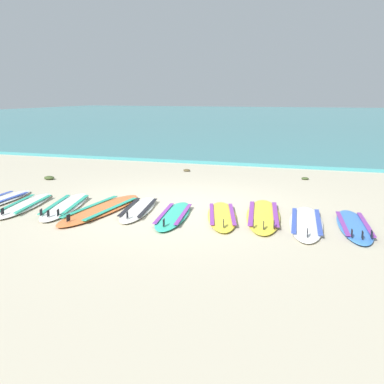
{
  "coord_description": "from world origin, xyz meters",
  "views": [
    {
      "loc": [
        2.71,
        -7.62,
        2.09
      ],
      "look_at": [
        0.2,
        0.32,
        0.25
      ],
      "focal_mm": 41.49,
      "sensor_mm": 36.0,
      "label": 1
    }
  ],
  "objects": [
    {
      "name": "surfboard_4",
      "position": [
        -0.59,
        -0.43,
        0.04
      ],
      "size": [
        0.8,
        1.97,
        0.18
      ],
      "color": "silver",
      "rests_on": "ground"
    },
    {
      "name": "surfboard_9",
      "position": [
        3.13,
        -0.36,
        0.04
      ],
      "size": [
        0.69,
        2.02,
        0.18
      ],
      "color": "#3875CC",
      "rests_on": "ground"
    },
    {
      "name": "seaweed_clump_by_the_boards",
      "position": [
        -3.98,
        1.69,
        0.05
      ],
      "size": [
        0.27,
        0.21,
        0.09
      ],
      "primitive_type": "ellipsoid",
      "color": "#384723",
      "rests_on": "ground"
    },
    {
      "name": "sea",
      "position": [
        0.0,
        35.26,
        0.05
      ],
      "size": [
        80.0,
        60.0,
        0.1
      ],
      "primitive_type": "cube",
      "color": "teal",
      "rests_on": "ground"
    },
    {
      "name": "surfboard_2",
      "position": [
        -1.99,
        -0.65,
        0.04
      ],
      "size": [
        1.05,
        2.22,
        0.18
      ],
      "color": "white",
      "rests_on": "ground"
    },
    {
      "name": "seaweed_clump_near_shoreline",
      "position": [
        2.13,
        3.61,
        0.03
      ],
      "size": [
        0.18,
        0.15,
        0.06
      ],
      "primitive_type": "ellipsoid",
      "color": "#384723",
      "rests_on": "ground"
    },
    {
      "name": "surfboard_1",
      "position": [
        -2.76,
        -0.81,
        0.04
      ],
      "size": [
        0.88,
        2.08,
        0.18
      ],
      "color": "silver",
      "rests_on": "ground"
    },
    {
      "name": "seaweed_clump_mid_sand",
      "position": [
        -1.08,
        3.87,
        0.03
      ],
      "size": [
        0.19,
        0.16,
        0.07
      ],
      "primitive_type": "ellipsoid",
      "color": "#4C4228",
      "rests_on": "ground"
    },
    {
      "name": "ground_plane",
      "position": [
        0.0,
        0.0,
        0.0
      ],
      "size": [
        80.0,
        80.0,
        0.0
      ],
      "primitive_type": "plane",
      "color": "#B7AD93"
    },
    {
      "name": "surfboard_7",
      "position": [
        1.65,
        -0.17,
        0.04
      ],
      "size": [
        0.92,
        2.36,
        0.18
      ],
      "color": "yellow",
      "rests_on": "ground"
    },
    {
      "name": "surfboard_3",
      "position": [
        -1.24,
        -0.64,
        0.04
      ],
      "size": [
        0.79,
        2.52,
        0.18
      ],
      "color": "orange",
      "rests_on": "ground"
    },
    {
      "name": "surfboard_8",
      "position": [
        2.39,
        -0.41,
        0.04
      ],
      "size": [
        0.7,
        2.18,
        0.18
      ],
      "color": "white",
      "rests_on": "ground"
    },
    {
      "name": "surfboard_5",
      "position": [
        0.17,
        -0.65,
        0.04
      ],
      "size": [
        0.75,
        1.98,
        0.18
      ],
      "color": "#2DB793",
      "rests_on": "ground"
    },
    {
      "name": "surfboard_6",
      "position": [
        0.97,
        -0.41,
        0.04
      ],
      "size": [
        1.0,
        2.03,
        0.18
      ],
      "color": "yellow",
      "rests_on": "ground"
    }
  ]
}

